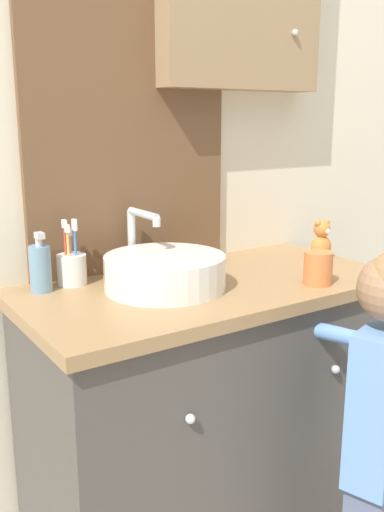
# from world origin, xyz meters

# --- Properties ---
(wall_back) EXTENTS (3.20, 0.18, 2.50)m
(wall_back) POSITION_xyz_m (0.02, 0.62, 1.29)
(wall_back) COLOR beige
(wall_back) RESTS_ON ground_plane
(vanity_counter) EXTENTS (1.08, 0.54, 0.81)m
(vanity_counter) POSITION_xyz_m (0.00, 0.33, 0.40)
(vanity_counter) COLOR #4C4742
(vanity_counter) RESTS_ON ground_plane
(sink_basin) EXTENTS (0.33, 0.38, 0.20)m
(sink_basin) POSITION_xyz_m (-0.14, 0.35, 0.86)
(sink_basin) COLOR white
(sink_basin) RESTS_ON vanity_counter
(toothbrush_holder) EXTENTS (0.08, 0.08, 0.18)m
(toothbrush_holder) POSITION_xyz_m (-0.33, 0.53, 0.86)
(toothbrush_holder) COLOR silver
(toothbrush_holder) RESTS_ON vanity_counter
(soap_dispenser) EXTENTS (0.06, 0.06, 0.16)m
(soap_dispenser) POSITION_xyz_m (-0.43, 0.51, 0.87)
(soap_dispenser) COLOR #6B93B2
(soap_dispenser) RESTS_ON vanity_counter
(child_figure) EXTENTS (0.22, 0.47, 0.97)m
(child_figure) POSITION_xyz_m (0.18, -0.13, 0.58)
(child_figure) COLOR slate
(child_figure) RESTS_ON ground_plane
(teddy_bear) EXTENTS (0.07, 0.06, 0.13)m
(teddy_bear) POSITION_xyz_m (0.45, 0.35, 0.87)
(teddy_bear) COLOR orange
(teddy_bear) RESTS_ON vanity_counter
(drinking_cup) EXTENTS (0.08, 0.08, 0.09)m
(drinking_cup) POSITION_xyz_m (0.24, 0.15, 0.85)
(drinking_cup) COLOR orange
(drinking_cup) RESTS_ON vanity_counter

